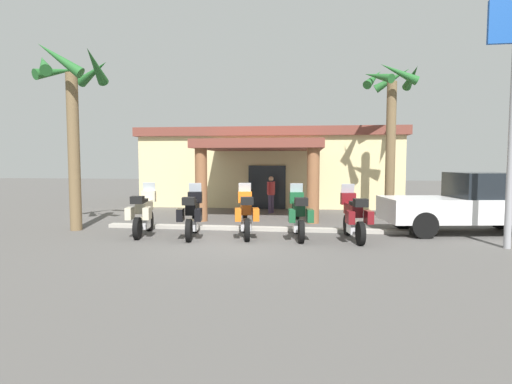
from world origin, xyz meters
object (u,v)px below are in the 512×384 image
at_px(motel_building, 272,166).
at_px(pedestrian, 271,192).
at_px(palm_tree_roadside, 72,103).
at_px(palm_tree_near_portico, 391,110).
at_px(motorcycle_green, 299,215).
at_px(pickup_truck_white, 470,204).
at_px(motorcycle_maroon, 354,216).
at_px(motorcycle_cream, 143,213).
at_px(motorcycle_orange, 246,214).
at_px(motorcycle_black, 192,214).

height_order(motel_building, pedestrian, motel_building).
height_order(pedestrian, palm_tree_roadside, palm_tree_roadside).
height_order(palm_tree_roadside, palm_tree_near_portico, palm_tree_near_portico).
bearing_deg(palm_tree_roadside, motorcycle_green, -2.95).
xyz_separation_m(pickup_truck_white, palm_tree_roadside, (-12.84, -1.24, 3.28)).
xyz_separation_m(motorcycle_maroon, pickup_truck_white, (3.76, 1.71, 0.24)).
height_order(pedestrian, palm_tree_near_portico, palm_tree_near_portico).
height_order(motorcycle_green, palm_tree_near_portico, palm_tree_near_portico).
bearing_deg(motorcycle_cream, motorcycle_orange, -96.66).
xyz_separation_m(motorcycle_black, motorcycle_orange, (1.61, 0.31, 0.00)).
bearing_deg(motel_building, pedestrian, -86.17).
relative_size(motel_building, motorcycle_green, 6.15).
bearing_deg(motorcycle_cream, motorcycle_maroon, -99.28).
relative_size(motorcycle_green, palm_tree_near_portico, 0.35).
bearing_deg(palm_tree_near_portico, pedestrian, 171.00).
bearing_deg(motel_building, motorcycle_black, -98.07).
xyz_separation_m(motorcycle_orange, palm_tree_near_portico, (5.07, 5.08, 3.67)).
height_order(motorcycle_orange, palm_tree_roadside, palm_tree_roadside).
distance_m(motorcycle_cream, pickup_truck_white, 10.37).
distance_m(motorcycle_cream, motorcycle_green, 4.84).
bearing_deg(pedestrian, motorcycle_green, 134.69).
relative_size(motorcycle_green, palm_tree_roadside, 0.36).
bearing_deg(pedestrian, palm_tree_near_portico, -158.30).
distance_m(motorcycle_green, pickup_truck_white, 5.62).
relative_size(motorcycle_maroon, pedestrian, 1.34).
height_order(motorcycle_maroon, pedestrian, pedestrian).
relative_size(motorcycle_green, motorcycle_maroon, 1.00).
bearing_deg(pedestrian, motorcycle_cream, 91.52).
height_order(motel_building, motorcycle_green, motel_building).
bearing_deg(palm_tree_near_portico, motorcycle_green, -124.15).
distance_m(motorcycle_orange, palm_tree_near_portico, 8.06).
relative_size(motorcycle_black, palm_tree_near_portico, 0.35).
bearing_deg(motorcycle_green, pedestrian, 6.30).
relative_size(motorcycle_cream, motorcycle_orange, 1.00).
relative_size(pickup_truck_white, palm_tree_near_portico, 0.87).
distance_m(motorcycle_green, palm_tree_near_portico, 7.17).
distance_m(motorcycle_black, motorcycle_green, 3.24).
bearing_deg(motel_building, palm_tree_near_portico, -48.19).
bearing_deg(palm_tree_near_portico, motorcycle_orange, -134.99).
bearing_deg(motorcycle_cream, palm_tree_near_portico, -67.52).
xyz_separation_m(motel_building, palm_tree_near_portico, (5.38, -5.73, 2.34)).
relative_size(motel_building, pedestrian, 8.27).
bearing_deg(pickup_truck_white, palm_tree_roadside, 175.99).
distance_m(motorcycle_orange, pedestrian, 5.86).
relative_size(motorcycle_maroon, palm_tree_roadside, 0.36).
bearing_deg(pickup_truck_white, motorcycle_cream, -179.63).
height_order(motorcycle_cream, motorcycle_orange, same).
height_order(motorcycle_green, pedestrian, pedestrian).
xyz_separation_m(motorcycle_black, pedestrian, (1.76, 6.16, 0.25)).
relative_size(motorcycle_cream, pedestrian, 1.34).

